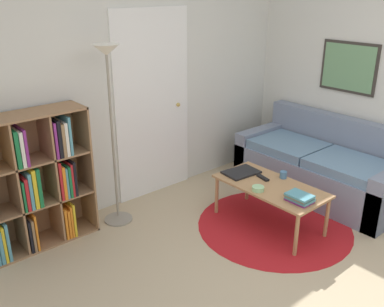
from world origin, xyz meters
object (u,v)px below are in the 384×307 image
(floor_lamp, at_px, (109,90))
(couch, at_px, (323,167))
(bookshelf, at_px, (29,185))
(cup, at_px, (283,175))
(coffee_table, at_px, (270,189))
(bowl, at_px, (258,189))
(laptop, at_px, (241,172))

(floor_lamp, relative_size, couch, 0.94)
(bookshelf, bearing_deg, cup, -28.68)
(coffee_table, xyz_separation_m, bowl, (-0.19, -0.00, 0.06))
(laptop, height_order, cup, cup)
(bookshelf, bearing_deg, bowl, -34.60)
(bowl, bearing_deg, coffee_table, 0.60)
(floor_lamp, relative_size, bowl, 15.15)
(couch, height_order, cup, couch)
(cup, bearing_deg, couch, 5.01)
(coffee_table, bearing_deg, bookshelf, 148.18)
(coffee_table, bearing_deg, cup, 5.33)
(bowl, relative_size, cup, 1.63)
(coffee_table, bearing_deg, couch, 5.08)
(bookshelf, distance_m, floor_lamp, 1.09)
(cup, bearing_deg, coffee_table, -174.67)
(floor_lamp, bearing_deg, laptop, -31.83)
(couch, height_order, bowl, couch)
(bookshelf, height_order, laptop, bookshelf)
(couch, height_order, laptop, couch)
(coffee_table, bearing_deg, floor_lamp, 136.28)
(cup, bearing_deg, bowl, -176.85)
(couch, xyz_separation_m, laptop, (-1.07, 0.28, 0.15))
(bowl, bearing_deg, floor_lamp, 130.90)
(floor_lamp, distance_m, couch, 2.57)
(bookshelf, height_order, bowl, bookshelf)
(bookshelf, bearing_deg, laptop, -22.98)
(bowl, distance_m, cup, 0.40)
(laptop, bearing_deg, bookshelf, 157.02)
(coffee_table, xyz_separation_m, cup, (0.22, 0.02, 0.08))
(couch, bearing_deg, coffee_table, -174.92)
(laptop, bearing_deg, bowl, -114.43)
(floor_lamp, height_order, coffee_table, floor_lamp)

